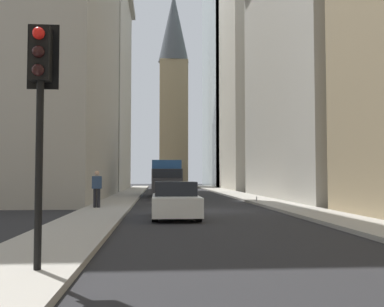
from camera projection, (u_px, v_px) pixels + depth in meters
ground_plane at (203, 211)px, 20.60m from camera, size 135.00×135.00×0.00m
sidewalk_right at (105, 210)px, 20.25m from camera, size 90.00×2.20×0.14m
sidewalk_left at (297, 209)px, 20.95m from camera, size 90.00×2.20×0.14m
building_left_far at (266, 59)px, 52.02m from camera, size 14.69×10.00×30.66m
building_left_midfar at (339, 52)px, 31.05m from camera, size 17.35×10.50×20.66m
building_right_far at (81, 78)px, 49.31m from camera, size 17.19×10.50×24.98m
church_spire at (173, 84)px, 65.28m from camera, size 4.49×4.49×28.91m
delivery_truck at (166, 178)px, 34.96m from camera, size 6.46×2.25×2.84m
sedan_white at (175, 201)px, 17.26m from camera, size 4.30×1.78×1.42m
traffic_light_foreground at (40, 86)px, 7.26m from camera, size 0.43×0.52×4.06m
pedestrian at (97, 187)px, 21.01m from camera, size 0.26×0.44×1.75m
discarded_bottle at (257, 199)px, 26.76m from camera, size 0.07×0.07×0.27m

